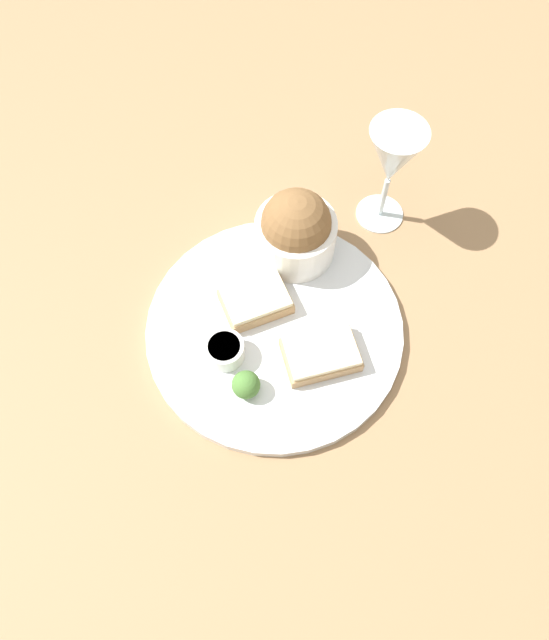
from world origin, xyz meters
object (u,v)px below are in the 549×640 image
object	(u,v)px
sauce_ramekin	(225,350)
wine_glass	(393,160)
salad_bowl	(296,230)
cheese_toast_far	(256,300)
cheese_toast_near	(321,354)

from	to	relation	value
sauce_ramekin	wine_glass	size ratio (longest dim) A/B	0.29
salad_bowl	wine_glass	xyz separation A→B (m)	(0.13, 0.06, 0.06)
cheese_toast_far	wine_glass	distance (m)	0.25
sauce_ramekin	cheese_toast_far	bearing A→B (deg)	59.62
salad_bowl	cheese_toast_far	size ratio (longest dim) A/B	1.07
sauce_ramekin	wine_glass	xyz separation A→B (m)	(0.23, 0.22, 0.09)
salad_bowl	cheese_toast_near	size ratio (longest dim) A/B	1.05
sauce_ramekin	cheese_toast_far	distance (m)	0.08
sauce_ramekin	cheese_toast_near	distance (m)	0.12
salad_bowl	sauce_ramekin	bearing A→B (deg)	-122.47
cheese_toast_near	cheese_toast_far	xyz separation A→B (m)	(-0.08, 0.08, -0.00)
cheese_toast_near	cheese_toast_far	size ratio (longest dim) A/B	1.02
salad_bowl	sauce_ramekin	distance (m)	0.19
cheese_toast_near	salad_bowl	bearing A→B (deg)	97.60
cheese_toast_near	wine_glass	xyz separation A→B (m)	(0.11, 0.23, 0.09)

